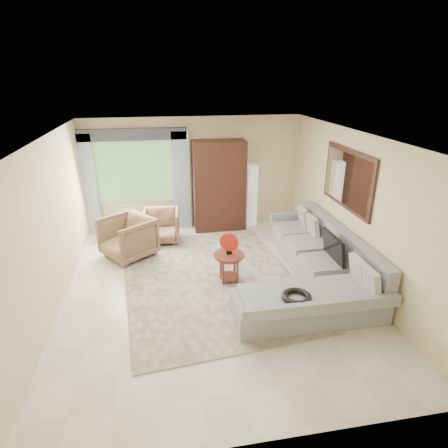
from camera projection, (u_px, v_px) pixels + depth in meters
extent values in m
plane|color=silver|center=(213.00, 288.00, 6.53)|extent=(6.00, 6.00, 0.00)
cube|color=#BCAB94|center=(211.00, 280.00, 6.77)|extent=(3.38, 4.28, 0.02)
cube|color=gray|center=(312.00, 256.00, 7.23)|extent=(0.90, 2.40, 0.40)
cube|color=gray|center=(309.00, 307.00, 5.66)|extent=(2.30, 0.80, 0.40)
cube|color=gray|center=(341.00, 242.00, 6.76)|extent=(0.20, 3.20, 0.50)
cube|color=gray|center=(290.00, 218.00, 8.29)|extent=(0.90, 0.16, 0.22)
cube|color=gray|center=(323.00, 308.00, 5.14)|extent=(2.30, 0.10, 0.18)
cube|color=black|center=(334.00, 248.00, 6.38)|extent=(0.14, 0.74, 0.48)
torus|color=black|center=(297.00, 297.00, 5.29)|extent=(0.43, 0.43, 0.09)
cylinder|color=#521F16|center=(229.00, 255.00, 6.54)|extent=(0.55, 0.55, 0.04)
cylinder|color=#521F16|center=(229.00, 269.00, 6.65)|extent=(0.36, 0.36, 0.49)
cylinder|color=#B52212|center=(229.00, 242.00, 6.45)|extent=(0.32, 0.16, 0.34)
imported|color=#876949|center=(128.00, 238.00, 7.51)|extent=(1.27, 1.27, 0.84)
imported|color=#986B53|center=(161.00, 226.00, 8.25)|extent=(0.82, 0.84, 0.72)
imported|color=#999999|center=(105.00, 229.00, 8.35)|extent=(0.51, 0.46, 0.49)
cube|color=black|center=(219.00, 186.00, 8.71)|extent=(1.20, 0.55, 2.10)
cube|color=silver|center=(251.00, 196.00, 9.01)|extent=(0.24, 0.24, 1.50)
cube|color=#669E59|center=(135.00, 172.00, 8.50)|extent=(1.80, 0.04, 1.40)
cube|color=#9EB7CC|center=(88.00, 186.00, 8.34)|extent=(0.40, 0.08, 2.30)
cube|color=#9EB7CC|center=(182.00, 182.00, 8.68)|extent=(0.40, 0.08, 2.30)
cube|color=#1E232D|center=(131.00, 134.00, 8.12)|extent=(2.40, 0.12, 0.26)
cube|color=black|center=(348.00, 179.00, 6.59)|extent=(0.04, 1.70, 1.05)
cube|color=white|center=(346.00, 179.00, 6.59)|extent=(0.02, 1.54, 0.90)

